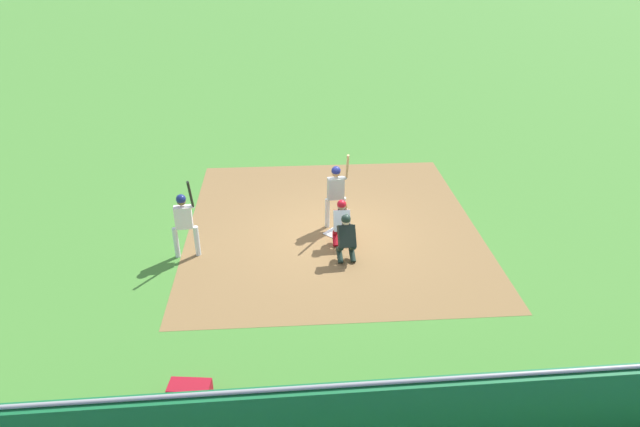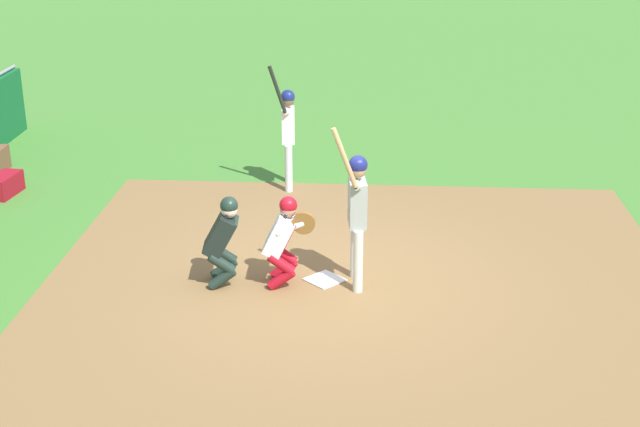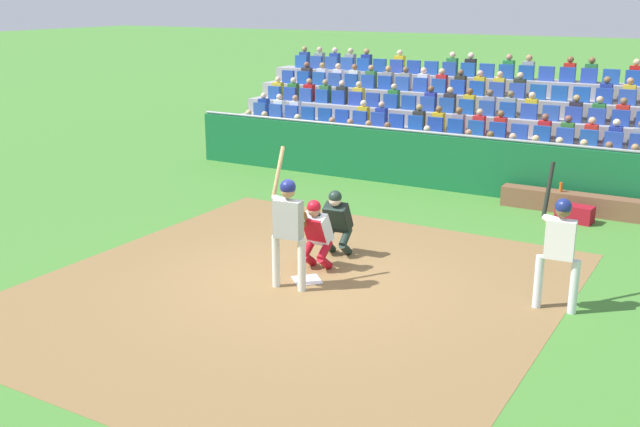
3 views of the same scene
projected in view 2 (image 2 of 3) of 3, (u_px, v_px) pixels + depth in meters
ground_plane at (325, 281)px, 12.26m from camera, size 160.00×160.00×0.00m
infield_dirt_patch at (361, 281)px, 12.23m from camera, size 8.16×8.77×0.01m
home_plate_marker at (325, 280)px, 12.25m from camera, size 0.62×0.62×0.02m
batter_at_plate at (357, 206)px, 11.74m from camera, size 0.62×0.47×2.27m
catcher_crouching at (284, 236)px, 11.89m from camera, size 0.47×0.71×1.28m
home_plate_umpire at (223, 237)px, 11.92m from camera, size 0.49×0.51×1.27m
equipment_duffel_bag at (5, 185)px, 15.41m from camera, size 0.78×0.46×0.36m
on_deck_batter at (288, 128)px, 15.47m from camera, size 0.65×0.44×2.21m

